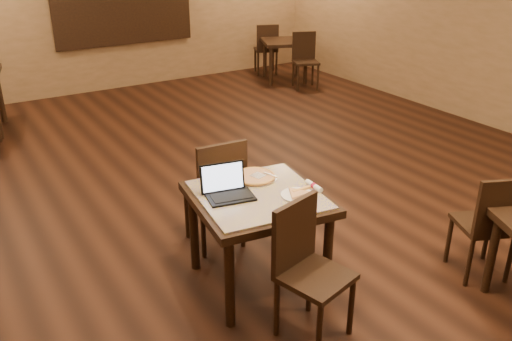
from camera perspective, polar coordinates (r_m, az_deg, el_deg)
ground at (r=5.35m, az=0.36°, el=-3.91°), size 10.00×10.00×0.00m
tiled_table at (r=3.96m, az=0.20°, el=-3.81°), size 1.04×1.04×0.76m
chair_main_near at (r=3.58m, az=5.28°, el=-9.61°), size 0.50×0.50×0.95m
chair_main_far at (r=4.48m, az=-4.06°, el=-1.88°), size 0.45×0.45×0.98m
laptop at (r=3.87m, az=-3.11°, el=-1.82°), size 0.37×0.32×0.22m
plate at (r=3.89m, az=4.37°, el=-2.61°), size 0.24×0.24×0.01m
pizza_slice at (r=3.88m, az=4.38°, el=-2.40°), size 0.21×0.21×0.02m
pizza_pan at (r=4.15m, az=-0.16°, el=-0.77°), size 0.35×0.35×0.01m
pizza_whole at (r=4.14m, az=-0.16°, el=-0.60°), size 0.32×0.32×0.02m
spatula at (r=4.13m, az=0.22°, el=-0.52°), size 0.17×0.25×0.01m
napkin_roll at (r=4.01m, az=6.12°, el=-1.61°), size 0.05×0.18×0.04m
other_table_a at (r=9.81m, az=3.07°, el=12.83°), size 1.00×1.00×0.72m
other_table_a_chair_near at (r=9.41m, az=5.16°, el=11.84°), size 0.53×0.53×0.93m
other_table_a_chair_far at (r=10.25m, az=1.13°, el=12.94°), size 0.53×0.53×0.93m
other_table_c_chair_far at (r=4.45m, az=23.43°, el=-4.93°), size 0.51×0.51×0.89m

